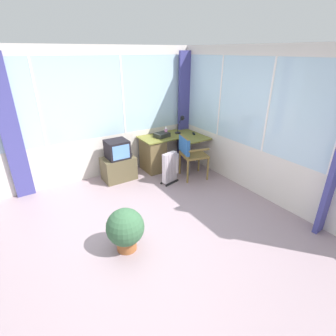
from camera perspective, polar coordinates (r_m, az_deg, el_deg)
The scene contains 14 objects.
ground at distance 3.86m, azimuth -5.28°, elevation -15.22°, with size 5.67×5.54×0.06m, color gray.
north_window_panel at distance 5.27m, azimuth -17.68°, elevation 10.59°, with size 4.67×0.07×2.53m.
east_window_panel at distance 4.68m, azimuth 20.93°, elevation 8.47°, with size 0.07×4.54×2.53m.
curtain_north_left at distance 5.04m, azimuth -31.48°, elevation 6.98°, with size 0.30×0.07×2.43m, color #41408A.
curtain_corner at distance 6.11m, azimuth 3.68°, elevation 13.04°, with size 0.30×0.07×2.43m, color #41408A.
desk at distance 5.66m, azimuth -2.74°, elevation 3.46°, with size 1.31×1.01×0.73m.
desk_lamp at distance 5.81m, azimuth 3.12°, elevation 10.21°, with size 0.22×0.19×0.41m.
tv_remote at distance 5.83m, azimuth 5.71°, elevation 7.57°, with size 0.04×0.15×0.02m, color black.
spray_bottle at distance 5.66m, azimuth -0.44°, elevation 8.14°, with size 0.06×0.06×0.22m.
paper_tray at distance 5.60m, azimuth -1.35°, elevation 7.31°, with size 0.30×0.23×0.09m, color #272923.
wooden_armchair at distance 5.21m, azimuth 4.65°, elevation 3.74°, with size 0.59×0.58×0.89m.
tv_on_stand at distance 5.31m, azimuth -10.91°, elevation 1.23°, with size 0.64×0.45×0.83m.
space_heater at distance 5.10m, azimuth 0.57°, elevation 0.12°, with size 0.41×0.25×0.64m.
potted_plant at distance 3.48m, azimuth -9.40°, elevation -13.04°, with size 0.50×0.50×0.60m.
Camera 1 is at (-1.29, -2.68, 2.44)m, focal length 27.60 mm.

